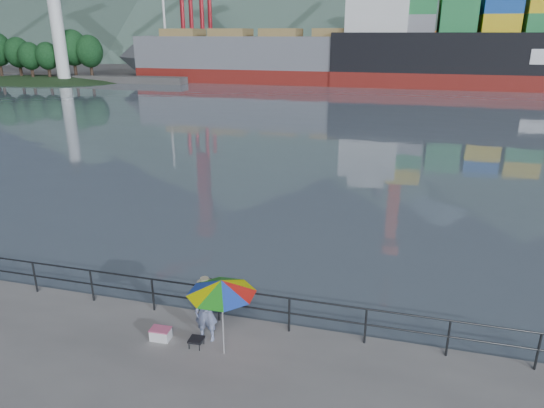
# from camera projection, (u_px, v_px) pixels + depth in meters

# --- Properties ---
(harbor_water) EXTENTS (500.00, 280.00, 0.00)m
(harbor_water) POSITION_uv_depth(u_px,v_px,m) (388.00, 62.00, 130.46)
(harbor_water) COLOR slate
(harbor_water) RESTS_ON ground
(far_dock) EXTENTS (200.00, 40.00, 0.40)m
(far_dock) POSITION_uv_depth(u_px,v_px,m) (432.00, 74.00, 94.33)
(far_dock) COLOR #514F4C
(far_dock) RESTS_ON ground
(guardrail) EXTENTS (22.00, 0.06, 1.03)m
(guardrail) POSITION_uv_depth(u_px,v_px,m) (185.00, 299.00, 13.57)
(guardrail) COLOR #2D3033
(guardrail) RESTS_ON ground
(lighthouse_islet) EXTENTS (48.00, 26.40, 19.20)m
(lighthouse_islet) POSITION_uv_depth(u_px,v_px,m) (38.00, 78.00, 82.09)
(lighthouse_islet) COLOR #263F1E
(lighthouse_islet) RESTS_ON ground
(fisherman) EXTENTS (0.64, 0.45, 1.64)m
(fisherman) POSITION_uv_depth(u_px,v_px,m) (206.00, 312.00, 12.40)
(fisherman) COLOR navy
(fisherman) RESTS_ON ground
(beach_umbrella) EXTENTS (2.23, 2.23, 2.06)m
(beach_umbrella) POSITION_uv_depth(u_px,v_px,m) (221.00, 287.00, 11.46)
(beach_umbrella) COLOR white
(beach_umbrella) RESTS_ON ground
(folding_stool) EXTENTS (0.37, 0.37, 0.23)m
(folding_stool) POSITION_uv_depth(u_px,v_px,m) (196.00, 342.00, 12.32)
(folding_stool) COLOR black
(folding_stool) RESTS_ON ground
(cooler_bag) EXTENTS (0.51, 0.36, 0.29)m
(cooler_bag) POSITION_uv_depth(u_px,v_px,m) (161.00, 334.00, 12.61)
(cooler_bag) COLOR silver
(cooler_bag) RESTS_ON ground
(fishing_rod) EXTENTS (0.58, 1.64, 1.22)m
(fishing_rod) POSITION_uv_depth(u_px,v_px,m) (226.00, 311.00, 13.95)
(fishing_rod) COLOR black
(fishing_rod) RESTS_ON ground
(bulk_carrier) EXTENTS (47.73, 8.26, 14.50)m
(bulk_carrier) POSITION_uv_depth(u_px,v_px,m) (291.00, 55.00, 77.95)
(bulk_carrier) COLOR maroon
(bulk_carrier) RESTS_ON ground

